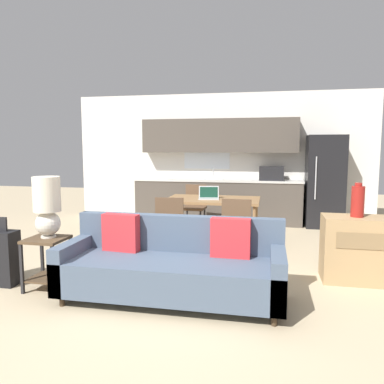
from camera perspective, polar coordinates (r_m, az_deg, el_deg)
ground_plane at (r=3.90m, az=-5.12°, el=-16.57°), size 20.00×20.00×0.00m
wall_back at (r=8.13m, az=4.23°, el=5.34°), size 6.40×0.07×2.70m
kitchen_counter at (r=7.86m, az=4.08°, el=1.57°), size 3.45×0.65×2.15m
refrigerator at (r=7.77m, az=19.56°, el=1.54°), size 0.70×0.72×1.79m
dining_table at (r=6.02m, az=3.19°, el=-1.59°), size 1.48×0.93×0.74m
couch at (r=3.90m, az=-2.97°, el=-11.29°), size 2.24×0.80×0.84m
side_table at (r=4.43m, az=-21.23°, el=-8.98°), size 0.41×0.41×0.57m
table_lamp at (r=4.35m, az=-21.21°, el=-1.91°), size 0.29×0.29×0.67m
credenza at (r=4.82m, az=26.12°, el=-7.95°), size 1.16×0.46×0.76m
vase at (r=4.66m, az=23.93°, el=-1.27°), size 0.14×0.14×0.39m
dining_chair_far_left at (r=6.96m, az=0.37°, el=-1.99°), size 0.44×0.44×0.86m
dining_chair_near_right at (r=5.23m, az=6.98°, el=-4.92°), size 0.46×0.46×0.86m
dining_chair_near_left at (r=5.36m, az=-3.15°, el=-4.62°), size 0.43×0.43×0.86m
laptop at (r=5.98m, az=2.57°, el=-0.58°), size 0.35×0.30×0.20m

